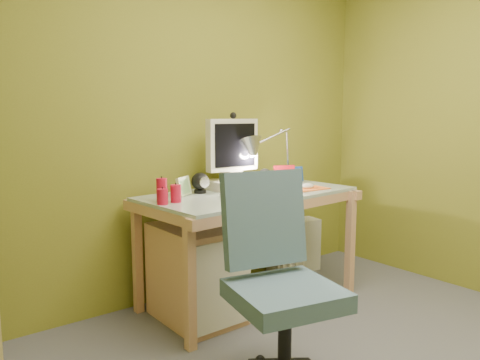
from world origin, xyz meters
TOP-DOWN VIEW (x-y plane):
  - wall_back at (0.00, 1.60)m, footprint 3.20×0.01m
  - desk at (0.24, 1.20)m, footprint 1.41×0.78m
  - monitor at (0.24, 1.38)m, footprint 0.36×0.21m
  - speaker_left at (-0.03, 1.36)m, footprint 0.11×0.11m
  - speaker_right at (0.51, 1.36)m, footprint 0.12×0.12m
  - keyboard at (0.16, 1.06)m, footprint 0.42×0.27m
  - mousepad at (0.62, 1.06)m, footprint 0.27×0.20m
  - mouse at (0.62, 1.06)m, footprint 0.11×0.07m
  - amber_tumbler at (0.42, 1.12)m, footprint 0.08×0.08m
  - candle_cluster at (-0.36, 1.21)m, footprint 0.18×0.16m
  - photo_frame_red at (0.66, 1.32)m, footprint 0.15×0.07m
  - photo_frame_blue at (0.80, 1.36)m, footprint 0.13×0.06m
  - photo_frame_green at (-0.16, 1.34)m, footprint 0.12×0.08m
  - desk_lamp at (0.69, 1.38)m, footprint 0.53×0.23m
  - task_chair at (-0.27, 0.34)m, footprint 0.60×0.60m
  - radiator at (0.90, 1.46)m, footprint 0.43×0.23m

SIDE VIEW (x-z plane):
  - radiator at x=0.90m, z-range 0.00..0.41m
  - desk at x=0.24m, z-range 0.00..0.73m
  - task_chair at x=-0.27m, z-range 0.00..0.90m
  - mousepad at x=0.62m, z-range 0.73..0.74m
  - keyboard at x=0.16m, z-range 0.73..0.75m
  - mouse at x=0.62m, z-range 0.73..0.77m
  - amber_tumbler at x=0.42m, z-range 0.73..0.82m
  - photo_frame_blue at x=0.80m, z-range 0.73..0.84m
  - photo_frame_green at x=-0.16m, z-range 0.73..0.84m
  - speaker_right at x=0.51m, z-range 0.73..0.85m
  - speaker_left at x=-0.03m, z-range 0.73..0.86m
  - photo_frame_red at x=0.66m, z-range 0.73..0.86m
  - candle_cluster at x=-0.36m, z-range 0.73..0.86m
  - monitor at x=0.24m, z-range 0.73..1.22m
  - desk_lamp at x=0.69m, z-range 0.73..1.29m
  - wall_back at x=0.00m, z-range 0.00..2.40m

